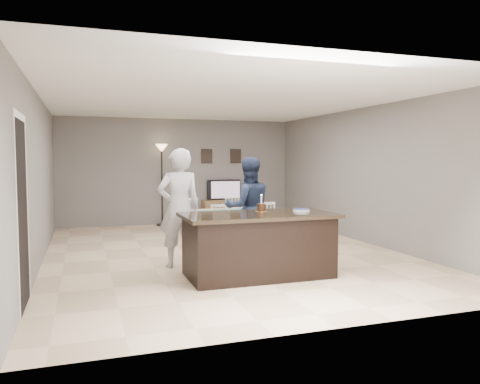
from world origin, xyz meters
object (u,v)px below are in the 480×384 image
object	(u,v)px
kitchen_island	(258,245)
woman	(179,208)
floor_lamp	(162,163)
birthday_cake	(261,207)
man	(248,207)
dining_table	(227,216)
plate_stack	(301,210)
tv_console	(226,211)
television	(225,190)

from	to	relation	value
kitchen_island	woman	bearing A→B (deg)	135.36
kitchen_island	floor_lamp	bearing A→B (deg)	94.73
woman	birthday_cake	distance (m)	1.30
man	dining_table	size ratio (longest dim) A/B	0.97
kitchen_island	plate_stack	bearing A→B (deg)	3.11
tv_console	plate_stack	bearing A→B (deg)	-95.24
woman	man	size ratio (longest dim) A/B	1.08
kitchen_island	tv_console	bearing A→B (deg)	77.84
kitchen_island	woman	world-z (taller)	woman
television	floor_lamp	bearing A→B (deg)	1.72
tv_console	woman	distance (m)	5.14
woman	television	bearing A→B (deg)	-117.91
kitchen_island	birthday_cake	size ratio (longest dim) A/B	8.41
man	plate_stack	distance (m)	1.30
woman	dining_table	distance (m)	2.20
man	birthday_cake	size ratio (longest dim) A/B	6.66
floor_lamp	woman	bearing A→B (deg)	-95.99
dining_table	plate_stack	bearing A→B (deg)	-89.95
dining_table	birthday_cake	bearing A→B (deg)	-102.41
tv_console	television	xyz separation A→B (m)	(0.00, 0.07, 0.56)
television	woman	world-z (taller)	woman
birthday_cake	plate_stack	size ratio (longest dim) A/B	1.03
kitchen_island	man	world-z (taller)	man
television	woman	xyz separation A→B (m)	(-2.15, -4.70, 0.05)
birthday_cake	floor_lamp	size ratio (longest dim) A/B	0.13
tv_console	plate_stack	size ratio (longest dim) A/B	4.82
man	floor_lamp	bearing A→B (deg)	-74.66
woman	plate_stack	distance (m)	1.87
tv_console	television	bearing A→B (deg)	90.00
television	man	distance (m)	4.45
kitchen_island	woman	size ratio (longest dim) A/B	1.17
tv_console	birthday_cake	world-z (taller)	birthday_cake
man	television	bearing A→B (deg)	-96.36
kitchen_island	television	bearing A→B (deg)	77.99
tv_console	plate_stack	world-z (taller)	plate_stack
tv_console	woman	size ratio (longest dim) A/B	0.65
tv_console	woman	world-z (taller)	woman
television	birthday_cake	world-z (taller)	birthday_cake
television	woman	bearing A→B (deg)	65.43
plate_stack	floor_lamp	xyz separation A→B (m)	(-1.15, 5.55, 0.67)
birthday_cake	dining_table	xyz separation A→B (m)	(0.21, 2.45, -0.41)
man	floor_lamp	xyz separation A→B (m)	(-0.77, 4.31, 0.74)
plate_stack	dining_table	bearing A→B (deg)	97.50
tv_console	floor_lamp	bearing A→B (deg)	179.31
television	floor_lamp	world-z (taller)	floor_lamp
kitchen_island	plate_stack	xyz separation A→B (m)	(0.69, 0.04, 0.47)
plate_stack	floor_lamp	bearing A→B (deg)	101.75
tv_console	kitchen_island	bearing A→B (deg)	-102.16
tv_console	man	size ratio (longest dim) A/B	0.71
woman	birthday_cake	world-z (taller)	woman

